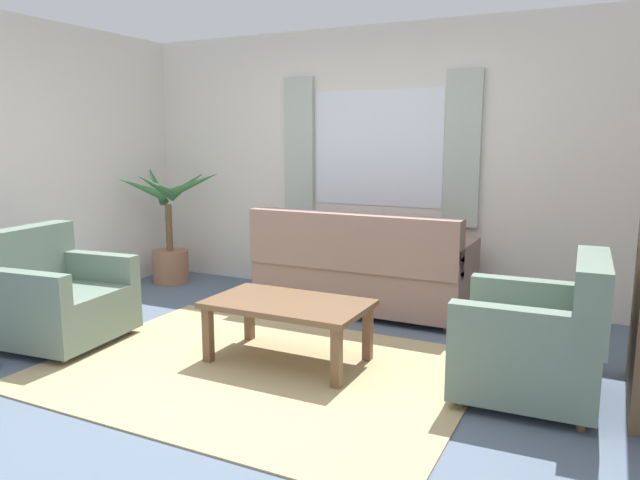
{
  "coord_description": "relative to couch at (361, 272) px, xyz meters",
  "views": [
    {
      "loc": [
        2.06,
        -3.2,
        1.54
      ],
      "look_at": [
        0.13,
        0.7,
        0.8
      ],
      "focal_mm": 33.2,
      "sensor_mm": 36.0,
      "label": 1
    }
  ],
  "objects": [
    {
      "name": "area_rug",
      "position": [
        -0.1,
        -1.6,
        -0.36
      ],
      "size": [
        2.8,
        2.07,
        0.01
      ],
      "primitive_type": "cube",
      "color": "tan",
      "rests_on": "ground_plane"
    },
    {
      "name": "coffee_table",
      "position": [
        0.02,
        -1.37,
        0.01
      ],
      "size": [
        1.1,
        0.64,
        0.44
      ],
      "color": "brown",
      "rests_on": "ground_plane"
    },
    {
      "name": "couch",
      "position": [
        0.0,
        0.0,
        0.0
      ],
      "size": [
        1.9,
        0.82,
        0.92
      ],
      "rotation": [
        0.0,
        0.0,
        3.14
      ],
      "color": "gray",
      "rests_on": "ground_plane"
    },
    {
      "name": "armchair_right",
      "position": [
        1.64,
        -1.2,
        -0.01
      ],
      "size": [
        0.85,
        0.87,
        0.88
      ],
      "rotation": [
        0.0,
        0.0,
        -1.53
      ],
      "color": "slate",
      "rests_on": "ground_plane"
    },
    {
      "name": "ground_plane",
      "position": [
        -0.1,
        -1.6,
        -0.37
      ],
      "size": [
        6.24,
        6.24,
        0.0
      ],
      "primitive_type": "plane",
      "color": "slate"
    },
    {
      "name": "potted_plant",
      "position": [
        -2.26,
        0.09,
        0.13
      ],
      "size": [
        1.18,
        1.18,
        1.29
      ],
      "color": "#9E6B4C",
      "rests_on": "ground_plane"
    },
    {
      "name": "window_with_curtains",
      "position": [
        -0.1,
        0.58,
        1.08
      ],
      "size": [
        1.98,
        0.07,
        1.4
      ],
      "color": "white"
    },
    {
      "name": "wall_back",
      "position": [
        -0.1,
        0.66,
        0.93
      ],
      "size": [
        5.32,
        0.12,
        2.6
      ],
      "primitive_type": "cube",
      "color": "silver",
      "rests_on": "ground_plane"
    },
    {
      "name": "armchair_left",
      "position": [
        -1.76,
        -1.8,
        -0.01
      ],
      "size": [
        0.9,
        0.92,
        0.88
      ],
      "rotation": [
        0.0,
        0.0,
        1.67
      ],
      "color": "slate",
      "rests_on": "ground_plane"
    }
  ]
}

